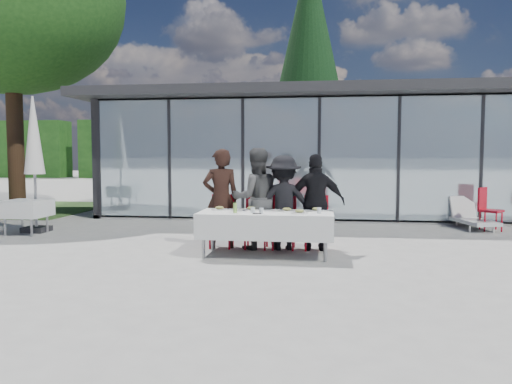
# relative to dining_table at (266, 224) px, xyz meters

# --- Properties ---
(ground) EXTENTS (90.00, 90.00, 0.00)m
(ground) POSITION_rel_dining_table_xyz_m (-0.18, 0.33, -0.54)
(ground) COLOR #999691
(ground) RESTS_ON ground
(pavilion) EXTENTS (14.80, 8.80, 3.44)m
(pavilion) POSITION_rel_dining_table_xyz_m (1.83, 8.50, 1.61)
(pavilion) COLOR gray
(pavilion) RESTS_ON ground
(treeline) EXTENTS (62.50, 2.00, 4.40)m
(treeline) POSITION_rel_dining_table_xyz_m (-2.18, 28.33, 1.66)
(treeline) COLOR #173D13
(treeline) RESTS_ON ground
(dining_table) EXTENTS (2.26, 0.96, 0.75)m
(dining_table) POSITION_rel_dining_table_xyz_m (0.00, 0.00, 0.00)
(dining_table) COLOR silver
(dining_table) RESTS_ON ground
(diner_a) EXTENTS (0.84, 0.84, 1.82)m
(diner_a) POSITION_rel_dining_table_xyz_m (-0.90, 0.63, 0.37)
(diner_a) COLOR black
(diner_a) RESTS_ON ground
(diner_chair_a) EXTENTS (0.44, 0.44, 0.97)m
(diner_chair_a) POSITION_rel_dining_table_xyz_m (-0.90, 0.75, -0.00)
(diner_chair_a) COLOR red
(diner_chair_a) RESTS_ON ground
(diner_b) EXTENTS (1.14, 1.14, 1.84)m
(diner_b) POSITION_rel_dining_table_xyz_m (-0.25, 0.63, 0.38)
(diner_b) COLOR #484848
(diner_b) RESTS_ON ground
(diner_chair_b) EXTENTS (0.44, 0.44, 0.97)m
(diner_chair_b) POSITION_rel_dining_table_xyz_m (-0.25, 0.75, -0.00)
(diner_chair_b) COLOR red
(diner_chair_b) RESTS_ON ground
(diner_c) EXTENTS (1.28, 1.28, 1.70)m
(diner_c) POSITION_rel_dining_table_xyz_m (0.25, 0.63, 0.31)
(diner_c) COLOR black
(diner_c) RESTS_ON ground
(diner_chair_c) EXTENTS (0.44, 0.44, 0.97)m
(diner_chair_c) POSITION_rel_dining_table_xyz_m (0.25, 0.75, -0.00)
(diner_chair_c) COLOR red
(diner_chair_c) RESTS_ON ground
(diner_d) EXTENTS (1.04, 1.04, 1.73)m
(diner_d) POSITION_rel_dining_table_xyz_m (0.83, 0.63, 0.33)
(diner_d) COLOR black
(diner_d) RESTS_ON ground
(diner_chair_d) EXTENTS (0.44, 0.44, 0.97)m
(diner_chair_d) POSITION_rel_dining_table_xyz_m (0.83, 0.75, -0.00)
(diner_chair_d) COLOR red
(diner_chair_d) RESTS_ON ground
(plate_a) EXTENTS (0.28, 0.28, 0.07)m
(plate_a) POSITION_rel_dining_table_xyz_m (-0.84, 0.20, 0.24)
(plate_a) COLOR white
(plate_a) RESTS_ON dining_table
(plate_b) EXTENTS (0.28, 0.28, 0.07)m
(plate_b) POSITION_rel_dining_table_xyz_m (-0.28, 0.19, 0.24)
(plate_b) COLOR white
(plate_b) RESTS_ON dining_table
(plate_c) EXTENTS (0.28, 0.28, 0.07)m
(plate_c) POSITION_rel_dining_table_xyz_m (0.34, 0.14, 0.24)
(plate_c) COLOR white
(plate_c) RESTS_ON dining_table
(plate_d) EXTENTS (0.28, 0.28, 0.07)m
(plate_d) POSITION_rel_dining_table_xyz_m (0.84, 0.21, 0.24)
(plate_d) COLOR white
(plate_d) RESTS_ON dining_table
(plate_extra) EXTENTS (0.28, 0.28, 0.07)m
(plate_extra) POSITION_rel_dining_table_xyz_m (0.57, -0.14, 0.24)
(plate_extra) COLOR white
(plate_extra) RESTS_ON dining_table
(juice_bottle) EXTENTS (0.06, 0.06, 0.17)m
(juice_bottle) POSITION_rel_dining_table_xyz_m (-0.49, -0.20, 0.30)
(juice_bottle) COLOR #82B54B
(juice_bottle) RESTS_ON dining_table
(drinking_glasses) EXTENTS (1.16, 0.23, 0.10)m
(drinking_glasses) POSITION_rel_dining_table_xyz_m (0.22, -0.20, 0.26)
(drinking_glasses) COLOR silver
(drinking_glasses) RESTS_ON dining_table
(folded_eyeglasses) EXTENTS (0.14, 0.03, 0.01)m
(folded_eyeglasses) POSITION_rel_dining_table_xyz_m (-0.11, -0.31, 0.22)
(folded_eyeglasses) COLOR black
(folded_eyeglasses) RESTS_ON dining_table
(spare_table_left) EXTENTS (0.86, 0.86, 0.74)m
(spare_table_left) POSITION_rel_dining_table_xyz_m (-5.41, 1.65, 0.02)
(spare_table_left) COLOR silver
(spare_table_left) RESTS_ON ground
(spare_chair_a) EXTENTS (0.62, 0.62, 0.97)m
(spare_chair_a) POSITION_rel_dining_table_xyz_m (4.67, 3.59, -0.00)
(spare_chair_a) COLOR red
(spare_chair_a) RESTS_ON ground
(market_umbrella) EXTENTS (0.50, 0.50, 3.00)m
(market_umbrella) POSITION_rel_dining_table_xyz_m (-5.38, 1.97, 1.42)
(market_umbrella) COLOR black
(market_umbrella) RESTS_ON ground
(lounger) EXTENTS (0.89, 1.43, 0.72)m
(lounger) POSITION_rel_dining_table_xyz_m (4.40, 3.89, -0.28)
(lounger) COLOR silver
(lounger) RESTS_ON ground
(deciduous_tree) EXTENTS (7.04, 6.40, 9.38)m
(deciduous_tree) POSITION_rel_dining_table_xyz_m (-8.68, 6.33, 5.94)
(deciduous_tree) COLOR #382316
(deciduous_tree) RESTS_ON ground
(conifer_tree) EXTENTS (4.00, 4.00, 10.50)m
(conifer_tree) POSITION_rel_dining_table_xyz_m (0.32, 13.33, 5.45)
(conifer_tree) COLOR #382316
(conifer_tree) RESTS_ON ground
(grass_patch) EXTENTS (5.00, 5.00, 0.02)m
(grass_patch) POSITION_rel_dining_table_xyz_m (-8.68, 6.33, -0.53)
(grass_patch) COLOR #385926
(grass_patch) RESTS_ON ground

